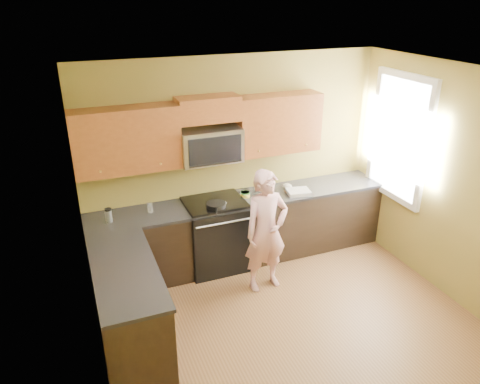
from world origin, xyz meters
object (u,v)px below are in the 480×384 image
woman (266,231)px  travel_mug (110,222)px  microwave (210,161)px  butter_tub (245,197)px  frying_pan (216,207)px  stove (215,234)px

woman → travel_mug: size_ratio=8.95×
travel_mug → microwave: bearing=6.6°
woman → microwave: bearing=114.1°
butter_tub → woman: bearing=-91.4°
microwave → woman: bearing=-61.6°
microwave → frying_pan: size_ratio=1.79×
frying_pan → travel_mug: travel_mug is taller
stove → woman: 0.84m
woman → frying_pan: bearing=128.2°
butter_tub → travel_mug: bearing=-177.7°
stove → travel_mug: (-1.30, -0.03, 0.45)m
microwave → frying_pan: microwave is taller
travel_mug → woman: bearing=-20.1°
frying_pan → butter_tub: bearing=42.7°
stove → frying_pan: size_ratio=2.24×
stove → microwave: microwave is taller
microwave → frying_pan: 0.58m
microwave → butter_tub: size_ratio=6.14×
woman → frying_pan: woman is taller
stove → microwave: 0.98m
stove → woman: bearing=-57.2°
stove → butter_tub: size_ratio=7.68×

